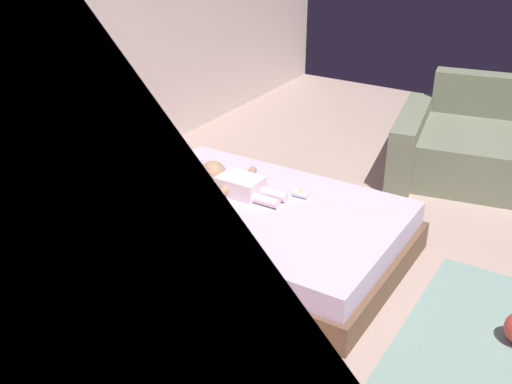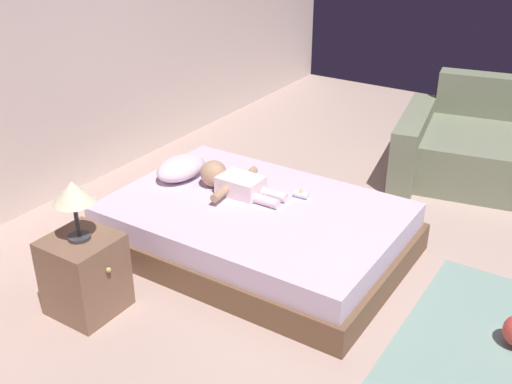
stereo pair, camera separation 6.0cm
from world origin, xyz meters
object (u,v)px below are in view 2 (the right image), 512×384
Objects in this scene: baby at (233,182)px; toothbrush at (241,178)px; pillow at (181,168)px; nightstand at (85,274)px; bed at (256,229)px; baby_bottle at (301,194)px; lamp at (73,194)px.

toothbrush is at bearing 17.78° from baby.
pillow reaches higher than nightstand.
pillow is at bearing 10.46° from nightstand.
bed is at bearing -24.13° from nightstand.
toothbrush is at bearing 47.31° from bed.
pillow is 0.89× the size of nightstand.
nightstand is (-1.15, 0.23, -0.18)m from baby.
toothbrush reaches higher than bed.
nightstand is 4.74× the size of baby_bottle.
baby_bottle is (-0.03, -0.51, 0.02)m from toothbrush.
pillow reaches higher than toothbrush.
bed is at bearing -24.14° from lamp.
bed is 4.57× the size of pillow.
toothbrush is at bearing 86.80° from baby_bottle.
baby is 1.22m from lamp.
bed is 0.46m from toothbrush.
baby_bottle is (0.26, -0.19, 0.20)m from bed.
nightstand is 1.34× the size of lamp.
bed is at bearing -110.24° from baby.
baby_bottle is at bearing -69.23° from baby.
bed is 16.31× the size of toothbrush.
baby_bottle reaches higher than toothbrush.
baby is 0.22m from toothbrush.
lamp is at bearing 173.12° from toothbrush.
baby_bottle is at bearing -26.85° from nightstand.
baby is at bearing -87.66° from pillow.
baby is at bearing -162.22° from toothbrush.
nightstand reaches higher than bed.
pillow is at bearing 10.46° from lamp.
bed is 1.16m from nightstand.
lamp is at bearing 155.86° from bed.
lamp is 3.53× the size of baby_bottle.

